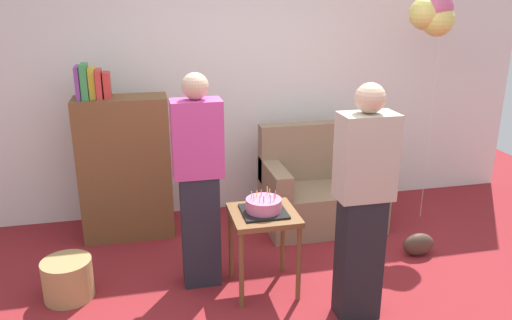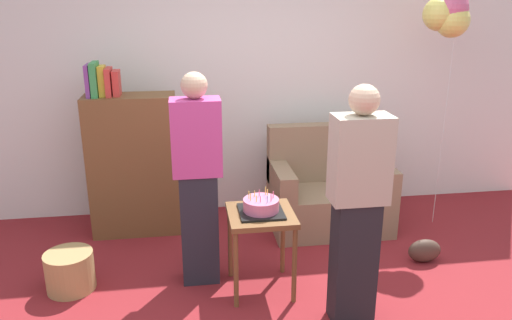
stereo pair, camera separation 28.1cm
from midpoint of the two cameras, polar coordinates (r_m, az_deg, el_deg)
name	(u,v)px [view 1 (the left image)]	position (r m, az deg, el deg)	size (l,w,h in m)	color
ground_plane	(304,315)	(3.66, 3.27, -17.31)	(8.00, 8.00, 0.00)	maroon
wall_back	(244,78)	(5.04, -2.97, 9.30)	(6.00, 0.10, 2.70)	silver
couch	(320,190)	(4.86, 5.67, -3.47)	(1.10, 0.70, 0.96)	#8C7054
bookshelf	(124,166)	(4.67, -16.47, -0.65)	(0.80, 0.36, 1.59)	brown
side_table	(264,225)	(3.69, -1.33, -7.42)	(0.48, 0.48, 0.63)	brown
birthday_cake	(264,206)	(3.63, -1.34, -5.31)	(0.32, 0.32, 0.17)	black
person_blowing_candles	(199,181)	(3.70, -8.73, -2.46)	(0.36, 0.22, 1.63)	#23232D
person_holding_cake	(363,205)	(3.31, 9.70, -5.06)	(0.36, 0.22, 1.63)	black
wicker_basket	(68,279)	(4.06, -22.59, -12.46)	(0.36, 0.36, 0.30)	#A88451
handbag	(418,244)	(4.52, 16.33, -9.26)	(0.28, 0.14, 0.20)	#473328
balloon_bunch	(433,14)	(4.91, 18.00, 15.55)	(0.40, 0.34, 2.17)	silver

